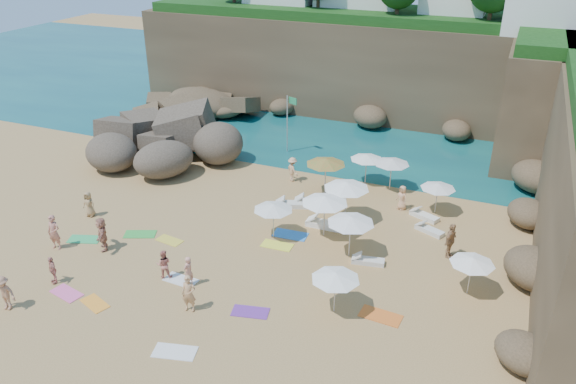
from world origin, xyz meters
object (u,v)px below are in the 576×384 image
at_px(lounger_0, 310,202).
at_px(person_stand_3, 450,241).
at_px(person_stand_2, 293,169).
at_px(parasol_1, 392,161).
at_px(person_stand_1, 164,264).
at_px(person_stand_6, 188,271).
at_px(flag_pole, 289,117).
at_px(parasol_2, 347,185).
at_px(person_stand_5, 181,144).
at_px(rock_outcrop, 162,161).
at_px(person_stand_0, 54,232).
at_px(parasol_0, 367,157).
at_px(person_stand_4, 402,198).

xyz_separation_m(lounger_0, person_stand_3, (8.64, -2.73, 0.81)).
bearing_deg(lounger_0, person_stand_2, 114.68).
bearing_deg(lounger_0, parasol_1, 29.05).
height_order(person_stand_1, person_stand_6, person_stand_6).
relative_size(flag_pole, parasol_2, 1.65).
bearing_deg(person_stand_5, person_stand_6, -51.52).
xyz_separation_m(rock_outcrop, flag_pole, (7.70, 5.18, 2.75)).
bearing_deg(parasol_1, person_stand_1, -119.45).
xyz_separation_m(person_stand_0, person_stand_5, (-1.01, 13.73, -0.17)).
bearing_deg(rock_outcrop, person_stand_6, -51.27).
xyz_separation_m(parasol_0, person_stand_1, (-6.10, -14.15, -1.11)).
height_order(parasol_0, parasol_1, parasol_1).
distance_m(parasol_1, person_stand_0, 20.10).
height_order(parasol_1, person_stand_0, parasol_1).
xyz_separation_m(lounger_0, person_stand_6, (-2.40, -10.04, 0.64)).
bearing_deg(lounger_0, person_stand_1, -126.73).
relative_size(parasol_1, person_stand_6, 1.43).
xyz_separation_m(person_stand_5, person_stand_6, (9.23, -13.89, -0.01)).
distance_m(parasol_0, person_stand_0, 19.12).
bearing_deg(lounger_0, person_stand_6, -118.98).
relative_size(parasol_2, lounger_0, 1.34).
xyz_separation_m(rock_outcrop, person_stand_4, (17.39, -0.59, 0.76)).
bearing_deg(parasol_0, rock_outcrop, -171.69).
relative_size(parasol_1, person_stand_3, 1.17).
bearing_deg(person_stand_3, person_stand_6, 141.58).
relative_size(parasol_2, person_stand_5, 1.63).
bearing_deg(person_stand_1, parasol_0, -141.07).
bearing_deg(person_stand_5, person_stand_1, -55.66).
height_order(person_stand_1, person_stand_4, person_stand_4).
height_order(rock_outcrop, person_stand_4, rock_outcrop).
height_order(rock_outcrop, flag_pole, flag_pole).
bearing_deg(person_stand_6, rock_outcrop, -133.62).
distance_m(parasol_1, parasol_2, 5.25).
xyz_separation_m(parasol_2, person_stand_2, (-4.83, 3.82, -1.43)).
relative_size(person_stand_1, person_stand_4, 0.98).
height_order(person_stand_4, person_stand_5, person_stand_5).
distance_m(parasol_2, person_stand_4, 4.07).
relative_size(parasol_0, person_stand_4, 1.40).
distance_m(parasol_0, person_stand_2, 4.90).
xyz_separation_m(parasol_2, person_stand_0, (-13.17, -8.75, -1.29)).
bearing_deg(flag_pole, person_stand_3, -37.45).
relative_size(person_stand_3, person_stand_5, 1.20).
height_order(flag_pole, person_stand_5, flag_pole).
height_order(parasol_1, parasol_2, parasol_2).
distance_m(parasol_0, person_stand_3, 9.48).
bearing_deg(lounger_0, parasol_2, -39.47).
xyz_separation_m(parasol_0, person_stand_4, (2.98, -2.69, -1.09)).
bearing_deg(rock_outcrop, parasol_0, 8.31).
height_order(flag_pole, person_stand_0, flag_pole).
bearing_deg(person_stand_4, person_stand_3, -16.15).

